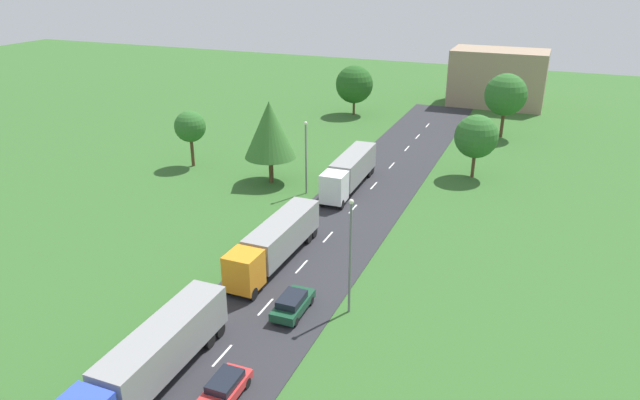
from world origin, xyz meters
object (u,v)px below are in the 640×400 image
object	(u,v)px
truck_lead	(153,357)
lamppost_second	(350,252)
car_third	(293,304)
lamppost_third	(306,154)
tree_pine	(476,137)
tree_ash	(354,84)
truck_third	(350,171)
truck_second	(276,241)
car_second	(224,388)
distant_building	(498,78)
tree_maple	(190,127)
tree_oak	(270,130)
tree_birch	(506,95)

from	to	relation	value
truck_lead	lamppost_second	size ratio (longest dim) A/B	1.47
car_third	lamppost_third	size ratio (longest dim) A/B	0.53
tree_pine	tree_ash	world-z (taller)	tree_ash
truck_third	tree_pine	distance (m)	15.62
lamppost_second	tree_ash	world-z (taller)	lamppost_second
truck_third	lamppost_third	xyz separation A→B (m)	(-3.98, -3.07, 2.38)
truck_second	truck_lead	bearing A→B (deg)	-89.76
truck_third	tree_ash	size ratio (longest dim) A/B	1.60
truck_third	car_third	xyz separation A→B (m)	(4.52, -25.12, -1.34)
car_second	lamppost_second	world-z (taller)	lamppost_second
truck_second	tree_ash	size ratio (longest dim) A/B	1.61
truck_second	tree_pine	size ratio (longest dim) A/B	1.74
tree_pine	lamppost_third	bearing A→B (deg)	-142.91
lamppost_third	distant_building	bearing A→B (deg)	74.45
truck_lead	truck_third	distance (m)	35.26
truck_third	tree_maple	distance (m)	20.99
truck_third	distant_building	bearing A→B (deg)	77.93
tree_oak	tree_ash	size ratio (longest dim) A/B	1.18
truck_third	lamppost_second	size ratio (longest dim) A/B	1.45
truck_lead	distant_building	size ratio (longest dim) A/B	0.82
truck_second	lamppost_third	bearing A→B (deg)	104.29
tree_pine	car_third	bearing A→B (deg)	-102.73
tree_oak	truck_lead	bearing A→B (deg)	-74.80
truck_third	car_second	world-z (taller)	truck_third
tree_pine	truck_third	bearing A→B (deg)	-143.08
car_third	tree_birch	size ratio (longest dim) A/B	0.47
lamppost_third	truck_second	bearing A→B (deg)	-75.71
car_second	tree_birch	distance (m)	63.64
car_third	tree_oak	xyz separation A→B (m)	(-13.65, 23.73, 5.46)
truck_lead	tree_ash	world-z (taller)	tree_ash
tree_maple	lamppost_second	bearing A→B (deg)	-38.78
lamppost_second	tree_pine	world-z (taller)	lamppost_second
lamppost_third	distant_building	distance (m)	53.49
tree_maple	tree_ash	world-z (taller)	tree_ash
truck_second	tree_maple	world-z (taller)	tree_maple
car_second	distant_building	world-z (taller)	distant_building
tree_pine	lamppost_second	bearing A→B (deg)	-97.08
tree_oak	lamppost_third	bearing A→B (deg)	-18.00
tree_birch	tree_pine	world-z (taller)	tree_birch
tree_birch	tree_ash	distance (m)	24.73
tree_ash	tree_oak	bearing A→B (deg)	-87.32
tree_oak	truck_second	bearing A→B (deg)	-62.17
tree_birch	lamppost_third	bearing A→B (deg)	-119.48
tree_maple	distant_building	xyz separation A→B (m)	(31.16, 48.47, -0.24)
car_second	tree_birch	bearing A→B (deg)	81.80
tree_birch	distant_building	size ratio (longest dim) A/B	0.57
truck_third	car_third	world-z (taller)	truck_third
tree_oak	tree_maple	xyz separation A→B (m)	(-11.66, 1.39, -1.23)
distant_building	car_third	bearing A→B (deg)	-94.54
tree_maple	distant_building	size ratio (longest dim) A/B	0.44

